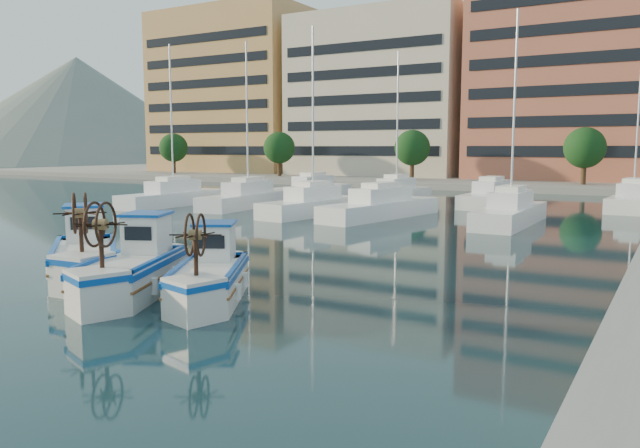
{
  "coord_description": "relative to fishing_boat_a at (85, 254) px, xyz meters",
  "views": [
    {
      "loc": [
        12.59,
        -12.54,
        4.22
      ],
      "look_at": [
        1.43,
        6.54,
        1.5
      ],
      "focal_mm": 35.0,
      "sensor_mm": 36.0,
      "label": 1
    }
  ],
  "objects": [
    {
      "name": "fishing_boat_a",
      "position": [
        0.0,
        0.0,
        0.0
      ],
      "size": [
        4.65,
        4.39,
        2.94
      ],
      "rotation": [
        0.0,
        0.0,
        0.86
      ],
      "color": "silver",
      "rests_on": "ground"
    },
    {
      "name": "fishing_boat_c",
      "position": [
        5.35,
        -0.18,
        -0.09
      ],
      "size": [
        3.48,
        4.32,
        2.62
      ],
      "rotation": [
        0.0,
        0.0,
        0.52
      ],
      "color": "silver",
      "rests_on": "ground"
    },
    {
      "name": "hill_west",
      "position": [
        -136.03,
        109.26,
        -0.81
      ],
      "size": [
        180.0,
        180.0,
        60.0
      ],
      "primitive_type": "cone",
      "color": "slate",
      "rests_on": "ground"
    },
    {
      "name": "ground",
      "position": [
        3.97,
        -0.74,
        -0.81
      ],
      "size": [
        300.0,
        300.0,
        0.0
      ],
      "primitive_type": "plane",
      "color": "#18393F",
      "rests_on": "ground"
    },
    {
      "name": "yacht_marina",
      "position": [
        0.41,
        26.63,
        -0.28
      ],
      "size": [
        40.06,
        23.12,
        11.5
      ],
      "color": "white",
      "rests_on": "ground"
    },
    {
      "name": "fishing_boat_b",
      "position": [
        3.03,
        -0.77,
        -0.02
      ],
      "size": [
        3.51,
        4.76,
        2.87
      ],
      "rotation": [
        0.0,
        0.0,
        0.42
      ],
      "color": "silver",
      "rests_on": "ground"
    }
  ]
}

